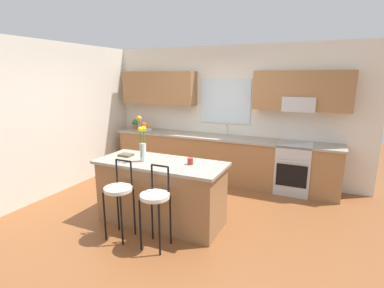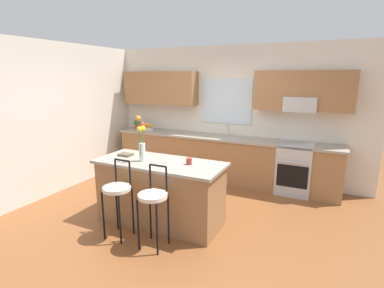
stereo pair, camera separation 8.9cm
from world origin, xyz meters
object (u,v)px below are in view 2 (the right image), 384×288
kitchen_island (160,192)px  cookbook (126,155)px  mug_ceramic (189,161)px  fruit_bowl_oranges (149,128)px  bar_stool_middle (153,199)px  flower_vase (142,141)px  oven_range (294,168)px  bar_stool_near (117,192)px  potted_plant_small (137,123)px

kitchen_island → cookbook: cookbook is taller
mug_ceramic → cookbook: (-1.07, -0.01, -0.03)m
kitchen_island → fruit_bowl_oranges: bearing=127.0°
kitchen_island → bar_stool_middle: bearing=-65.5°
flower_vase → oven_range: bearing=48.2°
oven_range → mug_ceramic: mug_ceramic is taller
bar_stool_middle → mug_ceramic: bearing=76.0°
oven_range → bar_stool_near: size_ratio=0.88×
bar_stool_middle → fruit_bowl_oranges: size_ratio=4.34×
bar_stool_middle → mug_ceramic: 0.76m
oven_range → mug_ceramic: bearing=-121.4°
fruit_bowl_oranges → flower_vase: bearing=-58.4°
bar_stool_near → cookbook: 0.80m
cookbook → fruit_bowl_oranges: fruit_bowl_oranges is taller
bar_stool_middle → fruit_bowl_oranges: (-1.81, 2.64, 0.34)m
cookbook → bar_stool_middle: bearing=-35.7°
kitchen_island → bar_stool_middle: bar_stool_middle is taller
mug_ceramic → potted_plant_small: (-2.29, 1.97, 0.08)m
bar_stool_near → bar_stool_middle: size_ratio=1.00×
oven_range → flower_vase: bearing=-131.8°
mug_ceramic → fruit_bowl_oranges: fruit_bowl_oranges is taller
bar_stool_near → flower_vase: size_ratio=1.61×
cookbook → kitchen_island: bearing=-4.2°
fruit_bowl_oranges → oven_range: bearing=-0.5°
bar_stool_near → mug_ceramic: bearing=42.8°
kitchen_island → bar_stool_middle: (0.27, -0.60, 0.17)m
kitchen_island → bar_stool_middle: 0.68m
cookbook → potted_plant_small: size_ratio=0.87×
cookbook → bar_stool_near: bearing=-61.3°
bar_stool_near → cookbook: size_ratio=5.21×
kitchen_island → potted_plant_small: size_ratio=8.15×
kitchen_island → oven_range: bearing=50.9°
bar_stool_near → oven_range: bearing=53.9°
flower_vase → cookbook: size_ratio=3.24×
oven_range → flower_vase: (-1.86, -2.09, 0.76)m
flower_vase → cookbook: bearing=162.4°
bar_stool_near → flower_vase: (0.04, 0.52, 0.58)m
oven_range → cookbook: bearing=-139.1°
kitchen_island → fruit_bowl_oranges: 2.60m
flower_vase → bar_stool_middle: bearing=-45.8°
kitchen_island → potted_plant_small: bearing=132.4°
cookbook → fruit_bowl_oranges: 2.18m
flower_vase → cookbook: flower_vase is taller
bar_stool_near → fruit_bowl_oranges: size_ratio=4.34×
bar_stool_middle → potted_plant_small: size_ratio=4.56×
bar_stool_near → potted_plant_small: potted_plant_small is taller
flower_vase → fruit_bowl_oranges: size_ratio=2.70×
mug_ceramic → cookbook: 1.07m
cookbook → oven_range: bearing=40.9°
fruit_bowl_oranges → potted_plant_small: 0.33m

